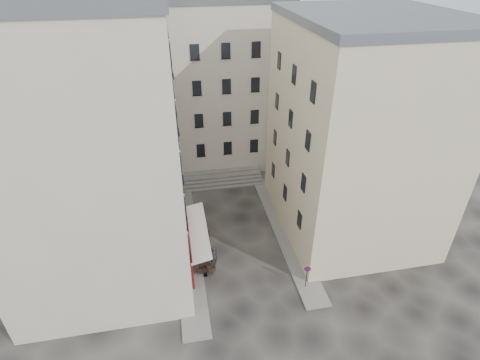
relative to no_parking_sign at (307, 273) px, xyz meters
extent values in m
plane|color=black|center=(-4.15, 3.89, -1.61)|extent=(90.00, 90.00, 0.00)
cube|color=slate|center=(-8.65, 7.89, -1.55)|extent=(2.00, 22.00, 0.12)
cube|color=slate|center=(0.35, 6.89, -1.55)|extent=(2.00, 18.00, 0.12)
cube|color=#BFB5A3|center=(-14.65, 6.89, 8.39)|extent=(12.00, 16.00, 20.00)
cube|color=beige|center=(6.35, 7.39, 7.39)|extent=(12.00, 14.00, 18.00)
cube|color=slate|center=(6.35, 7.39, 16.69)|extent=(12.20, 14.20, 0.60)
cube|color=#BFB5A3|center=(-5.15, 22.89, 7.39)|extent=(18.00, 10.00, 18.00)
cube|color=#440C09|center=(-8.57, 4.89, 0.14)|extent=(0.25, 7.00, 3.50)
cube|color=black|center=(-8.53, 4.89, -0.21)|extent=(0.06, 3.85, 2.00)
cube|color=white|center=(-7.75, 4.89, 1.34)|extent=(1.58, 7.30, 0.41)
cube|color=#64615F|center=(-4.15, 15.79, -1.51)|extent=(9.00, 1.80, 0.20)
cube|color=#64615F|center=(-4.15, 16.24, -1.31)|extent=(9.00, 1.80, 0.20)
cube|color=#64615F|center=(-4.15, 16.69, -1.11)|extent=(9.00, 1.80, 0.20)
cube|color=#64615F|center=(-4.15, 17.14, -0.91)|extent=(9.00, 1.80, 0.20)
cylinder|color=black|center=(-7.40, 2.89, -1.16)|extent=(0.10, 0.10, 0.90)
sphere|color=black|center=(-7.40, 2.89, -0.69)|extent=(0.12, 0.12, 0.12)
cylinder|color=black|center=(-7.40, 6.39, -1.16)|extent=(0.10, 0.10, 0.90)
sphere|color=black|center=(-7.40, 6.39, -0.69)|extent=(0.12, 0.12, 0.12)
cylinder|color=black|center=(-7.40, 9.89, -1.16)|extent=(0.10, 0.10, 0.90)
sphere|color=black|center=(-7.40, 9.89, -0.69)|extent=(0.12, 0.12, 0.12)
cylinder|color=black|center=(0.00, 0.01, -0.49)|extent=(0.06, 0.06, 2.24)
cylinder|color=#B10B17|center=(0.00, 0.00, 0.40)|extent=(0.50, 0.16, 0.52)
cylinder|color=navy|center=(0.00, -0.02, 0.40)|extent=(0.37, 0.13, 0.38)
cube|color=#B10B17|center=(0.00, -0.05, 0.40)|extent=(0.30, 0.10, 0.30)
cylinder|color=black|center=(-7.49, 2.67, -1.55)|extent=(0.34, 0.34, 0.02)
cylinder|color=black|center=(-7.49, 2.67, -1.24)|extent=(0.05, 0.05, 0.66)
cylinder|color=black|center=(-7.49, 2.67, -0.93)|extent=(0.57, 0.57, 0.04)
cube|color=black|center=(-7.06, 2.67, -1.19)|extent=(0.36, 0.36, 0.85)
cube|color=black|center=(-7.91, 2.77, -1.19)|extent=(0.36, 0.36, 0.85)
cylinder|color=black|center=(-7.29, 3.16, -1.54)|extent=(0.38, 0.38, 0.02)
cylinder|color=black|center=(-7.29, 3.16, -1.19)|extent=(0.05, 0.05, 0.74)
cylinder|color=black|center=(-7.29, 3.16, -0.85)|extent=(0.64, 0.64, 0.04)
cube|color=black|center=(-6.82, 3.16, -1.14)|extent=(0.40, 0.40, 0.95)
cube|color=black|center=(-7.77, 3.27, -1.14)|extent=(0.40, 0.40, 0.95)
cylinder|color=black|center=(-6.89, 4.86, -1.55)|extent=(0.33, 0.33, 0.02)
cylinder|color=black|center=(-6.89, 4.86, -1.24)|extent=(0.05, 0.05, 0.65)
cylinder|color=black|center=(-6.89, 4.86, -0.95)|extent=(0.56, 0.56, 0.04)
cube|color=black|center=(-6.47, 4.86, -1.20)|extent=(0.35, 0.35, 0.84)
cube|color=black|center=(-7.31, 4.95, -1.20)|extent=(0.35, 0.35, 0.84)
cylinder|color=black|center=(-7.28, 7.19, -1.54)|extent=(0.39, 0.39, 0.02)
cylinder|color=black|center=(-7.28, 7.19, -1.18)|extent=(0.05, 0.05, 0.76)
cylinder|color=black|center=(-7.28, 7.19, -0.83)|extent=(0.65, 0.65, 0.04)
cube|color=black|center=(-6.79, 7.19, -1.12)|extent=(0.41, 0.41, 0.98)
cube|color=black|center=(-7.77, 7.30, -1.12)|extent=(0.41, 0.41, 0.98)
cylinder|color=black|center=(-7.75, 9.05, -1.55)|extent=(0.32, 0.32, 0.02)
cylinder|color=black|center=(-7.75, 9.05, -1.25)|extent=(0.05, 0.05, 0.63)
cylinder|color=black|center=(-7.75, 9.05, -0.96)|extent=(0.54, 0.54, 0.04)
cube|color=black|center=(-7.34, 9.05, -1.21)|extent=(0.34, 0.34, 0.81)
cube|color=black|center=(-8.15, 9.14, -1.21)|extent=(0.34, 0.34, 0.81)
imported|color=#232228|center=(-6.65, 3.93, -0.73)|extent=(0.66, 0.45, 1.76)
camera|label=1|loc=(-8.78, -18.91, 20.88)|focal=28.00mm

